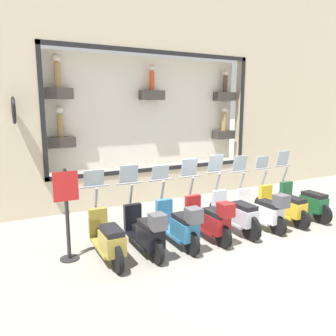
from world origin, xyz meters
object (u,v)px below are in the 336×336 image
at_px(scooter_green_0, 304,201).
at_px(scooter_silver_3, 235,213).
at_px(scooter_white_2, 263,209).
at_px(scooter_yellow_1, 284,206).
at_px(scooter_teal_5, 179,224).
at_px(scooter_black_6, 146,231).
at_px(shop_sign_post, 67,211).
at_px(scooter_red_4, 210,219).
at_px(scooter_olive_7, 107,238).

relative_size(scooter_green_0, scooter_silver_3, 0.99).
distance_m(scooter_white_2, scooter_silver_3, 0.76).
distance_m(scooter_yellow_1, scooter_teal_5, 3.02).
bearing_deg(scooter_black_6, scooter_silver_3, -88.21).
bearing_deg(scooter_green_0, scooter_black_6, 90.83).
bearing_deg(shop_sign_post, scooter_black_6, -106.44).
bearing_deg(shop_sign_post, scooter_red_4, -98.06).
height_order(scooter_white_2, scooter_red_4, scooter_red_4).
bearing_deg(scooter_teal_5, scooter_green_0, -88.98).
height_order(scooter_yellow_1, scooter_white_2, scooter_white_2).
bearing_deg(shop_sign_post, scooter_green_0, -93.35).
bearing_deg(scooter_yellow_1, scooter_white_2, 94.96).
bearing_deg(scooter_yellow_1, scooter_olive_7, 89.96).
bearing_deg(scooter_olive_7, scooter_black_6, -94.84).
distance_m(scooter_green_0, scooter_silver_3, 2.27).
distance_m(scooter_red_4, scooter_olive_7, 2.27).
bearing_deg(scooter_red_4, scooter_silver_3, -84.71).
bearing_deg(shop_sign_post, scooter_teal_5, -100.89).
distance_m(scooter_silver_3, scooter_teal_5, 1.51).
distance_m(scooter_teal_5, scooter_black_6, 0.76).
height_order(scooter_olive_7, shop_sign_post, shop_sign_post).
bearing_deg(scooter_red_4, scooter_white_2, -90.23).
height_order(scooter_green_0, scooter_yellow_1, scooter_green_0).
xyz_separation_m(scooter_yellow_1, scooter_white_2, (-0.07, 0.76, 0.04)).
relative_size(scooter_white_2, scooter_olive_7, 0.99).
height_order(scooter_red_4, scooter_black_6, scooter_red_4).
xyz_separation_m(scooter_green_0, scooter_yellow_1, (-0.01, 0.76, -0.01)).
relative_size(scooter_yellow_1, scooter_black_6, 1.00).
distance_m(scooter_green_0, scooter_olive_7, 5.29).
relative_size(scooter_white_2, scooter_silver_3, 0.99).
bearing_deg(shop_sign_post, scooter_white_2, -95.40).
xyz_separation_m(scooter_white_2, scooter_black_6, (0.00, 3.02, 0.01)).
xyz_separation_m(scooter_white_2, scooter_olive_7, (0.07, 3.78, -0.03)).
height_order(scooter_silver_3, shop_sign_post, shop_sign_post).
distance_m(scooter_yellow_1, scooter_white_2, 0.76).
xyz_separation_m(scooter_white_2, scooter_red_4, (0.01, 1.51, 0.01)).
height_order(scooter_silver_3, scooter_black_6, scooter_silver_3).
distance_m(scooter_yellow_1, scooter_red_4, 2.27).
bearing_deg(scooter_white_2, scooter_yellow_1, -85.04).
xyz_separation_m(scooter_yellow_1, scooter_red_4, (-0.06, 2.27, 0.05)).
bearing_deg(scooter_black_6, scooter_red_4, -89.96).
height_order(scooter_white_2, scooter_black_6, scooter_white_2).
relative_size(scooter_red_4, scooter_olive_7, 1.00).
bearing_deg(shop_sign_post, scooter_yellow_1, -93.90).
distance_m(scooter_yellow_1, scooter_black_6, 3.78).
height_order(scooter_green_0, scooter_white_2, scooter_green_0).
xyz_separation_m(scooter_red_4, scooter_black_6, (-0.00, 1.51, -0.00)).
xyz_separation_m(scooter_teal_5, scooter_olive_7, (0.07, 1.51, -0.03)).
bearing_deg(scooter_teal_5, scooter_olive_7, 87.52).
height_order(scooter_green_0, scooter_red_4, scooter_red_4).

